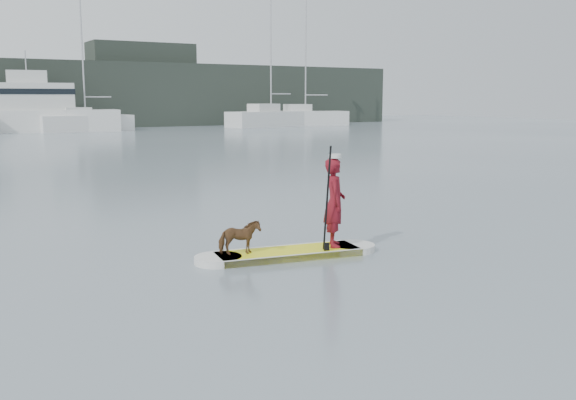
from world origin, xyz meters
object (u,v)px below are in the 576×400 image
sailboat_f (270,117)px  motor_yacht_a (44,109)px  sailboat_g (305,117)px  paddleboard (288,253)px  paddler (335,202)px  sailboat_e (85,122)px  dog (239,238)px

sailboat_f → motor_yacht_a: 20.33m
sailboat_f → sailboat_g: sailboat_f is taller
paddleboard → paddler: paddler is taller
sailboat_e → sailboat_g: 21.44m
motor_yacht_a → sailboat_e: bearing=-8.3°
dog → sailboat_f: 50.97m
motor_yacht_a → sailboat_g: 24.48m
sailboat_e → motor_yacht_a: 3.30m
sailboat_f → paddleboard: bearing=-129.9°
sailboat_e → sailboat_f: size_ratio=0.79×
paddleboard → sailboat_e: bearing=90.7°
paddleboard → motor_yacht_a: (3.97, 45.61, 1.74)m
paddleboard → sailboat_g: (28.42, 45.00, 0.78)m
paddleboard → motor_yacht_a: 45.82m
dog → motor_yacht_a: motor_yacht_a is taller
sailboat_e → sailboat_g: sailboat_g is taller
sailboat_f → motor_yacht_a: size_ratio=1.23×
sailboat_e → sailboat_g: size_ratio=0.83×
sailboat_e → dog: bearing=-104.9°
paddler → dog: (-1.73, 0.29, -0.50)m
paddler → motor_yacht_a: (3.10, 45.76, 0.90)m
paddleboard → sailboat_g: sailboat_g is taller
paddler → sailboat_f: (23.38, 44.64, 0.01)m
motor_yacht_a → dog: bearing=-88.1°
dog → sailboat_g: size_ratio=0.05×
motor_yacht_a → sailboat_g: sailboat_g is taller
paddler → dog: 1.82m
sailboat_e → sailboat_f: (17.27, -0.24, 0.14)m
dog → sailboat_e: bearing=1.4°
paddleboard → motor_yacht_a: motor_yacht_a is taller
paddler → paddleboard: bearing=108.4°
paddleboard → sailboat_e: 45.28m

